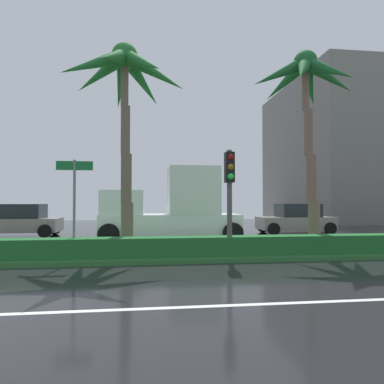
# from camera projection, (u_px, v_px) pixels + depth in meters

# --- Properties ---
(ground_plane) EXTENTS (90.00, 42.00, 0.10)m
(ground_plane) POSITION_uv_depth(u_px,v_px,m) (55.00, 253.00, 12.38)
(ground_plane) COLOR black
(median_strip) EXTENTS (85.50, 4.00, 0.15)m
(median_strip) POSITION_uv_depth(u_px,v_px,m) (47.00, 254.00, 11.39)
(median_strip) COLOR #2D6B33
(median_strip) RESTS_ON ground_plane
(median_hedge) EXTENTS (76.50, 0.70, 0.60)m
(median_hedge) POSITION_uv_depth(u_px,v_px,m) (33.00, 249.00, 10.01)
(median_hedge) COLOR #1E6028
(median_hedge) RESTS_ON median_strip
(palm_tree_centre) EXTENTS (4.43, 4.34, 7.27)m
(palm_tree_centre) POSITION_uv_depth(u_px,v_px,m) (124.00, 82.00, 11.76)
(palm_tree_centre) COLOR brown
(palm_tree_centre) RESTS_ON median_strip
(palm_tree_centre_right) EXTENTS (4.29, 4.01, 7.47)m
(palm_tree_centre_right) POSITION_uv_depth(u_px,v_px,m) (306.00, 89.00, 12.80)
(palm_tree_centre_right) COLOR brown
(palm_tree_centre_right) RESTS_ON median_strip
(traffic_signal_median_right) EXTENTS (0.28, 0.43, 3.34)m
(traffic_signal_median_right) POSITION_uv_depth(u_px,v_px,m) (230.00, 183.00, 10.60)
(traffic_signal_median_right) COLOR #4C4C47
(traffic_signal_median_right) RESTS_ON median_strip
(street_name_sign) EXTENTS (1.10, 0.08, 3.00)m
(street_name_sign) POSITION_uv_depth(u_px,v_px,m) (74.00, 195.00, 10.34)
(street_name_sign) COLOR slate
(street_name_sign) RESTS_ON median_strip
(car_in_traffic_second) EXTENTS (4.30, 2.02, 1.72)m
(car_in_traffic_second) POSITION_uv_depth(u_px,v_px,m) (19.00, 221.00, 17.86)
(car_in_traffic_second) COLOR gray
(car_in_traffic_second) RESTS_ON ground_plane
(box_truck_lead) EXTENTS (6.40, 2.64, 3.46)m
(box_truck_lead) POSITION_uv_depth(u_px,v_px,m) (172.00, 208.00, 15.82)
(box_truck_lead) COLOR white
(box_truck_lead) RESTS_ON ground_plane
(car_in_traffic_third) EXTENTS (4.30, 2.02, 1.72)m
(car_in_traffic_third) POSITION_uv_depth(u_px,v_px,m) (296.00, 219.00, 19.56)
(car_in_traffic_third) COLOR gray
(car_in_traffic_third) RESTS_ON ground_plane
(building_far_right) EXTENTS (15.64, 15.45, 13.47)m
(building_far_right) POSITION_uv_depth(u_px,v_px,m) (363.00, 153.00, 34.00)
(building_far_right) COLOR slate
(building_far_right) RESTS_ON ground_plane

